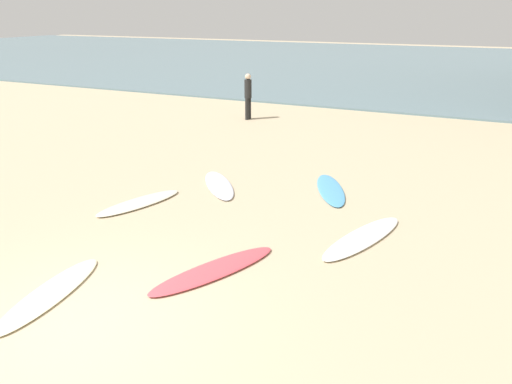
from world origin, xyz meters
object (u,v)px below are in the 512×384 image
surfboard_2 (363,238)px  surfboard_5 (331,190)px  surfboard_0 (214,270)px  surfboard_3 (50,293)px  surfboard_1 (219,185)px  surfboard_4 (139,203)px  beachgoer_near (248,94)px

surfboard_2 → surfboard_5: surfboard_2 is taller
surfboard_0 → surfboard_3: 2.57m
surfboard_1 → surfboard_5: 2.74m
surfboard_0 → surfboard_4: bearing=172.9°
surfboard_2 → surfboard_4: size_ratio=1.18×
surfboard_2 → surfboard_3: (-3.93, -3.91, -0.01)m
surfboard_2 → surfboard_4: same height
surfboard_4 → surfboard_5: size_ratio=0.95×
surfboard_2 → surfboard_4: bearing=-157.7°
surfboard_4 → beachgoer_near: (-1.62, 9.10, 0.96)m
surfboard_1 → beachgoer_near: size_ratio=1.21×
surfboard_0 → surfboard_1: bearing=143.0°
surfboard_2 → surfboard_5: bearing=138.2°
surfboard_2 → surfboard_3: size_ratio=1.12×
beachgoer_near → surfboard_4: bearing=13.4°
surfboard_5 → surfboard_4: bearing=10.8°
surfboard_5 → surfboard_2: bearing=95.1°
surfboard_3 → beachgoer_near: bearing=-85.2°
surfboard_3 → surfboard_4: surfboard_4 is taller
surfboard_1 → surfboard_3: (-0.02, -5.35, -0.01)m
surfboard_0 → beachgoer_near: size_ratio=1.39×
surfboard_1 → surfboard_2: (3.91, -1.44, -0.00)m
surfboard_0 → surfboard_4: size_ratio=1.16×
surfboard_4 → beachgoer_near: size_ratio=1.20×
surfboard_2 → beachgoer_near: 11.01m
surfboard_4 → surfboard_0: bearing=166.0°
surfboard_3 → beachgoer_near: (-2.67, 12.67, 0.97)m
surfboard_0 → surfboard_5: bearing=106.9°
surfboard_2 → surfboard_1: bearing=178.2°
beachgoer_near → surfboard_5: bearing=42.5°
surfboard_3 → surfboard_2: bearing=-142.2°
surfboard_0 → surfboard_4: surfboard_4 is taller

